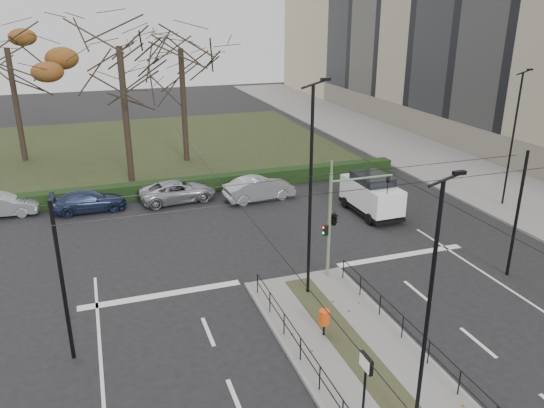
{
  "coord_description": "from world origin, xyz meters",
  "views": [
    {
      "loc": [
        -8.08,
        -15.33,
        11.75
      ],
      "look_at": [
        -0.33,
        7.04,
        2.97
      ],
      "focal_mm": 35.0,
      "sensor_mm": 36.0,
      "label": 1
    }
  ],
  "objects_px": {
    "streetlamp_sidewalk": "(513,138)",
    "parked_car_third": "(89,201)",
    "litter_bin": "(324,318)",
    "parked_car_fourth": "(178,191)",
    "streetlamp_median_near": "(429,312)",
    "parked_car_second": "(1,205)",
    "parked_car_fifth": "(259,188)",
    "streetlamp_median_far": "(311,191)",
    "rust_tree": "(7,48)",
    "info_panel": "(366,371)",
    "traffic_light": "(335,217)",
    "bare_tree_near": "(120,57)",
    "bare_tree_center": "(181,57)",
    "white_van": "(371,194)"
  },
  "relations": [
    {
      "from": "streetlamp_sidewalk",
      "to": "parked_car_third",
      "type": "distance_m",
      "value": 26.13
    },
    {
      "from": "litter_bin",
      "to": "parked_car_fourth",
      "type": "relative_size",
      "value": 0.22
    },
    {
      "from": "streetlamp_median_near",
      "to": "parked_car_second",
      "type": "relative_size",
      "value": 1.89
    },
    {
      "from": "parked_car_fifth",
      "to": "streetlamp_median_near",
      "type": "bearing_deg",
      "value": 169.19
    },
    {
      "from": "streetlamp_sidewalk",
      "to": "streetlamp_median_far",
      "type": "bearing_deg",
      "value": -158.59
    },
    {
      "from": "parked_car_second",
      "to": "rust_tree",
      "type": "xyz_separation_m",
      "value": [
        0.27,
        12.7,
        8.21
      ]
    },
    {
      "from": "streetlamp_median_near",
      "to": "streetlamp_median_far",
      "type": "distance_m",
      "value": 8.5
    },
    {
      "from": "info_panel",
      "to": "streetlamp_sidewalk",
      "type": "relative_size",
      "value": 0.29
    },
    {
      "from": "info_panel",
      "to": "streetlamp_median_near",
      "type": "relative_size",
      "value": 0.3
    },
    {
      "from": "traffic_light",
      "to": "streetlamp_median_near",
      "type": "xyz_separation_m",
      "value": [
        -1.91,
        -9.63,
        1.15
      ]
    },
    {
      "from": "litter_bin",
      "to": "bare_tree_near",
      "type": "relative_size",
      "value": 0.08
    },
    {
      "from": "parked_car_third",
      "to": "bare_tree_center",
      "type": "bearing_deg",
      "value": -40.93
    },
    {
      "from": "rust_tree",
      "to": "parked_car_fifth",
      "type": "relative_size",
      "value": 2.51
    },
    {
      "from": "parked_car_second",
      "to": "bare_tree_near",
      "type": "relative_size",
      "value": 0.34
    },
    {
      "from": "parked_car_fourth",
      "to": "bare_tree_near",
      "type": "bearing_deg",
      "value": 19.77
    },
    {
      "from": "litter_bin",
      "to": "parked_car_fourth",
      "type": "xyz_separation_m",
      "value": [
        -2.6,
        16.97,
        -0.22
      ]
    },
    {
      "from": "streetlamp_median_near",
      "to": "white_van",
      "type": "height_order",
      "value": "streetlamp_median_near"
    },
    {
      "from": "streetlamp_median_far",
      "to": "parked_car_fifth",
      "type": "bearing_deg",
      "value": 82.05
    },
    {
      "from": "traffic_light",
      "to": "parked_car_fifth",
      "type": "distance_m",
      "value": 11.43
    },
    {
      "from": "traffic_light",
      "to": "bare_tree_near",
      "type": "distance_m",
      "value": 20.14
    },
    {
      "from": "traffic_light",
      "to": "rust_tree",
      "type": "xyz_separation_m",
      "value": [
        -15.23,
        26.2,
        5.9
      ]
    },
    {
      "from": "parked_car_second",
      "to": "parked_car_third",
      "type": "xyz_separation_m",
      "value": [
        4.97,
        -0.85,
        -0.05
      ]
    },
    {
      "from": "streetlamp_sidewalk",
      "to": "bare_tree_near",
      "type": "xyz_separation_m",
      "value": [
        -21.73,
        12.69,
        4.36
      ]
    },
    {
      "from": "info_panel",
      "to": "parked_car_fifth",
      "type": "bearing_deg",
      "value": 80.85
    },
    {
      "from": "parked_car_second",
      "to": "streetlamp_median_near",
      "type": "bearing_deg",
      "value": -146.12
    },
    {
      "from": "white_van",
      "to": "traffic_light",
      "type": "bearing_deg",
      "value": -130.37
    },
    {
      "from": "traffic_light",
      "to": "bare_tree_near",
      "type": "relative_size",
      "value": 0.4
    },
    {
      "from": "streetlamp_median_far",
      "to": "streetlamp_sidewalk",
      "type": "xyz_separation_m",
      "value": [
        15.94,
        6.25,
        -0.42
      ]
    },
    {
      "from": "litter_bin",
      "to": "streetlamp_sidewalk",
      "type": "height_order",
      "value": "streetlamp_sidewalk"
    },
    {
      "from": "streetlamp_sidewalk",
      "to": "rust_tree",
      "type": "height_order",
      "value": "rust_tree"
    },
    {
      "from": "info_panel",
      "to": "streetlamp_median_near",
      "type": "bearing_deg",
      "value": -30.0
    },
    {
      "from": "traffic_light",
      "to": "parked_car_fourth",
      "type": "xyz_separation_m",
      "value": [
        -5.04,
        12.62,
        -2.32
      ]
    },
    {
      "from": "streetlamp_sidewalk",
      "to": "parked_car_second",
      "type": "bearing_deg",
      "value": 164.21
    },
    {
      "from": "parked_car_fourth",
      "to": "traffic_light",
      "type": "bearing_deg",
      "value": -164.08
    },
    {
      "from": "parked_car_fourth",
      "to": "streetlamp_median_near",
      "type": "bearing_deg",
      "value": -177.84
    },
    {
      "from": "streetlamp_median_far",
      "to": "parked_car_second",
      "type": "bearing_deg",
      "value": 133.21
    },
    {
      "from": "white_van",
      "to": "rust_tree",
      "type": "height_order",
      "value": "rust_tree"
    },
    {
      "from": "streetlamp_sidewalk",
      "to": "parked_car_second",
      "type": "height_order",
      "value": "streetlamp_sidewalk"
    },
    {
      "from": "litter_bin",
      "to": "parked_car_fifth",
      "type": "height_order",
      "value": "parked_car_fifth"
    },
    {
      "from": "info_panel",
      "to": "parked_car_fourth",
      "type": "xyz_separation_m",
      "value": [
        -1.8,
        21.49,
        -1.33
      ]
    },
    {
      "from": "rust_tree",
      "to": "parked_car_fifth",
      "type": "distance_m",
      "value": 22.86
    },
    {
      "from": "litter_bin",
      "to": "parked_car_second",
      "type": "relative_size",
      "value": 0.25
    },
    {
      "from": "litter_bin",
      "to": "white_van",
      "type": "xyz_separation_m",
      "value": [
        8.06,
        10.95,
        0.39
      ]
    },
    {
      "from": "streetlamp_sidewalk",
      "to": "parked_car_fourth",
      "type": "height_order",
      "value": "streetlamp_sidewalk"
    },
    {
      "from": "parked_car_third",
      "to": "bare_tree_near",
      "type": "distance_m",
      "value": 10.04
    },
    {
      "from": "parked_car_second",
      "to": "parked_car_fifth",
      "type": "relative_size",
      "value": 0.9
    },
    {
      "from": "traffic_light",
      "to": "streetlamp_median_far",
      "type": "xyz_separation_m",
      "value": [
        -1.73,
        -1.16,
        1.78
      ]
    },
    {
      "from": "info_panel",
      "to": "bare_tree_near",
      "type": "distance_m",
      "value": 27.81
    },
    {
      "from": "traffic_light",
      "to": "streetlamp_median_far",
      "type": "bearing_deg",
      "value": -146.26
    },
    {
      "from": "streetlamp_median_near",
      "to": "parked_car_fourth",
      "type": "xyz_separation_m",
      "value": [
        -3.13,
        22.25,
        -3.47
      ]
    }
  ]
}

